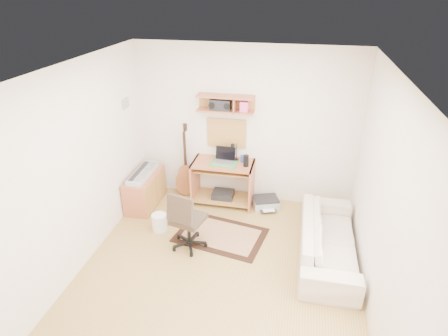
% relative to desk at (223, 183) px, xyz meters
% --- Properties ---
extents(floor, '(3.60, 4.00, 0.01)m').
position_rel_desk_xyz_m(floor, '(0.31, -1.73, -0.38)').
color(floor, '#B08A49').
rests_on(floor, ground).
extents(ceiling, '(3.60, 4.00, 0.01)m').
position_rel_desk_xyz_m(ceiling, '(0.31, -1.73, 2.23)').
color(ceiling, white).
rests_on(ceiling, ground).
extents(back_wall, '(3.60, 0.01, 2.60)m').
position_rel_desk_xyz_m(back_wall, '(0.31, 0.28, 0.93)').
color(back_wall, white).
rests_on(back_wall, ground).
extents(left_wall, '(0.01, 4.00, 2.60)m').
position_rel_desk_xyz_m(left_wall, '(-1.50, -1.73, 0.93)').
color(left_wall, white).
rests_on(left_wall, ground).
extents(right_wall, '(0.01, 4.00, 2.60)m').
position_rel_desk_xyz_m(right_wall, '(2.11, -1.73, 0.93)').
color(right_wall, white).
rests_on(right_wall, ground).
extents(wall_shelf, '(0.90, 0.25, 0.26)m').
position_rel_desk_xyz_m(wall_shelf, '(0.01, 0.15, 1.32)').
color(wall_shelf, '#B86441').
rests_on(wall_shelf, back_wall).
extents(cork_board, '(0.64, 0.03, 0.49)m').
position_rel_desk_xyz_m(cork_board, '(0.01, 0.25, 0.79)').
color(cork_board, tan).
rests_on(cork_board, back_wall).
extents(wall_photo, '(0.02, 0.20, 0.15)m').
position_rel_desk_xyz_m(wall_photo, '(-1.48, -0.23, 1.34)').
color(wall_photo, '#4C8CBF').
rests_on(wall_photo, left_wall).
extents(desk, '(1.00, 0.55, 0.75)m').
position_rel_desk_xyz_m(desk, '(0.00, 0.00, 0.00)').
color(desk, '#B86441').
rests_on(desk, floor).
extents(laptop, '(0.34, 0.34, 0.25)m').
position_rel_desk_xyz_m(laptop, '(0.02, -0.02, 0.50)').
color(laptop, silver).
rests_on(laptop, desk).
extents(speaker, '(0.09, 0.09, 0.19)m').
position_rel_desk_xyz_m(speaker, '(0.39, -0.05, 0.47)').
color(speaker, black).
rests_on(speaker, desk).
extents(desk_lamp, '(0.10, 0.10, 0.31)m').
position_rel_desk_xyz_m(desk_lamp, '(0.20, 0.14, 0.53)').
color(desk_lamp, black).
rests_on(desk_lamp, desk).
extents(pencil_cup, '(0.08, 0.08, 0.11)m').
position_rel_desk_xyz_m(pencil_cup, '(0.31, 0.10, 0.43)').
color(pencil_cup, navy).
rests_on(pencil_cup, desk).
extents(boombox, '(0.32, 0.15, 0.17)m').
position_rel_desk_xyz_m(boombox, '(-0.07, 0.15, 1.30)').
color(boombox, black).
rests_on(boombox, wall_shelf).
extents(rug, '(1.41, 1.07, 0.02)m').
position_rel_desk_xyz_m(rug, '(0.16, -0.93, -0.37)').
color(rug, tan).
rests_on(rug, floor).
extents(task_chair, '(0.57, 0.57, 0.93)m').
position_rel_desk_xyz_m(task_chair, '(-0.22, -1.26, 0.09)').
color(task_chair, '#372B20').
rests_on(task_chair, floor).
extents(cabinet, '(0.40, 0.90, 0.55)m').
position_rel_desk_xyz_m(cabinet, '(-1.27, -0.32, -0.10)').
color(cabinet, '#B86441').
rests_on(cabinet, floor).
extents(music_keyboard, '(0.25, 0.81, 0.07)m').
position_rel_desk_xyz_m(music_keyboard, '(-1.27, -0.32, 0.21)').
color(music_keyboard, '#B2B5BA').
rests_on(music_keyboard, cabinet).
extents(guitar, '(0.39, 0.31, 1.29)m').
position_rel_desk_xyz_m(guitar, '(-0.70, 0.13, 0.27)').
color(guitar, '#A86133').
rests_on(guitar, floor).
extents(waste_basket, '(0.26, 0.26, 0.27)m').
position_rel_desk_xyz_m(waste_basket, '(-0.78, -0.98, -0.24)').
color(waste_basket, white).
rests_on(waste_basket, floor).
extents(printer, '(0.50, 0.45, 0.16)m').
position_rel_desk_xyz_m(printer, '(0.73, 0.00, -0.29)').
color(printer, '#A5A8AA').
rests_on(printer, floor).
extents(sofa, '(0.55, 1.87, 0.73)m').
position_rel_desk_xyz_m(sofa, '(1.69, -1.08, -0.01)').
color(sofa, beige).
rests_on(sofa, floor).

